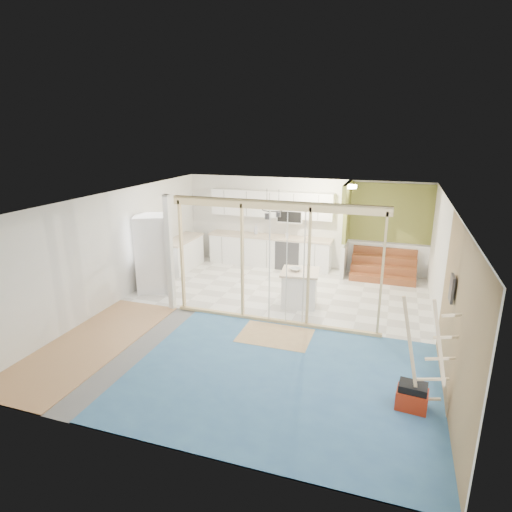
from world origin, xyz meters
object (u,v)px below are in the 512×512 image
(island, at_px, (300,288))
(toolbox, at_px, (412,397))
(ladder, at_px, (430,358))
(fridge, at_px, (155,253))

(island, height_order, toolbox, island)
(island, xyz_separation_m, ladder, (2.57, -3.33, 0.48))
(fridge, distance_m, ladder, 6.98)
(island, height_order, ladder, ladder)
(island, xyz_separation_m, toolbox, (2.40, -3.27, -0.21))
(fridge, relative_size, toolbox, 4.13)
(island, bearing_deg, fridge, 175.58)
(fridge, height_order, toolbox, fridge)
(fridge, bearing_deg, toolbox, -51.48)
(fridge, height_order, island, fridge)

